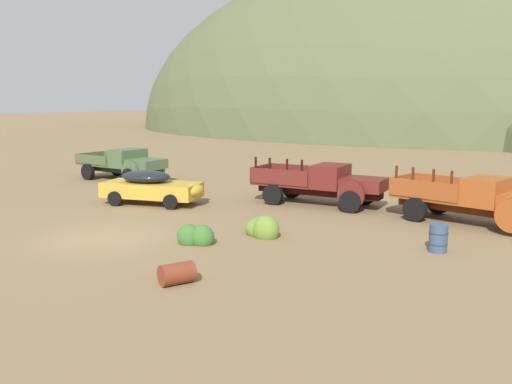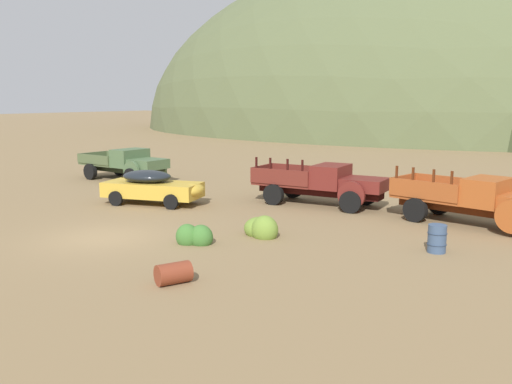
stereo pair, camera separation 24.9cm
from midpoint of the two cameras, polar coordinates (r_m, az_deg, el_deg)
ground_plane at (r=20.00m, az=-15.27°, el=-4.63°), size 300.00×300.00×0.00m
hill_distant at (r=90.07m, az=16.77°, el=6.23°), size 95.46×68.66×53.56m
truck_weathered_green at (r=33.38m, az=-12.85°, el=2.86°), size 6.01×2.66×1.89m
car_faded_yellow at (r=25.68m, az=-10.20°, el=0.55°), size 5.03×3.00×1.57m
truck_oxblood at (r=25.07m, az=7.84°, el=0.82°), size 6.24×2.70×2.16m
truck_oxide_orange at (r=22.56m, az=22.83°, el=-0.82°), size 6.28×3.07×2.16m
oil_drum_by_truck at (r=18.38m, az=18.71°, el=-4.62°), size 0.62×0.62×0.90m
oil_drum_tipped at (r=14.73m, az=-8.10°, el=-8.38°), size 0.90×1.06×0.57m
bush_between_trucks at (r=29.41m, az=3.81°, el=0.76°), size 1.16×1.01×1.10m
bush_front_right at (r=19.51m, az=0.98°, el=-3.88°), size 1.44×1.17×1.01m
bush_back_edge at (r=18.60m, az=-6.06°, el=-4.67°), size 1.26×0.96×0.87m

